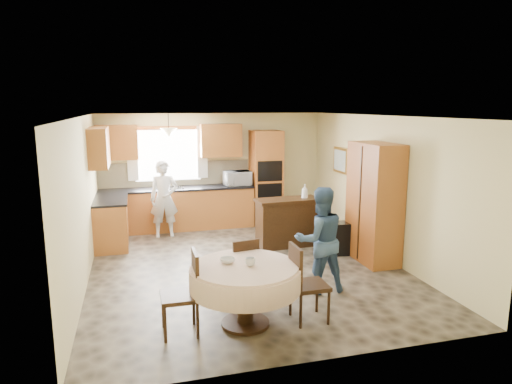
{
  "coord_description": "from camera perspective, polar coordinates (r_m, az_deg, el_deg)",
  "views": [
    {
      "loc": [
        -1.74,
        -7.1,
        2.68
      ],
      "look_at": [
        0.27,
        0.3,
        1.21
      ],
      "focal_mm": 32.0,
      "sensor_mm": 36.0,
      "label": 1
    }
  ],
  "objects": [
    {
      "name": "base_cab_back",
      "position": [
        10.09,
        -9.75,
        -2.14
      ],
      "size": [
        3.3,
        0.6,
        0.88
      ],
      "primitive_type": "cube",
      "color": "#CB7936",
      "rests_on": "floor"
    },
    {
      "name": "chair_back",
      "position": [
        6.3,
        -1.62,
        -9.35
      ],
      "size": [
        0.46,
        0.46,
        0.91
      ],
      "rotation": [
        0.0,
        0.0,
        3.32
      ],
      "color": "#331D0E",
      "rests_on": "floor"
    },
    {
      "name": "person_sink",
      "position": [
        9.51,
        -11.42,
        -0.85
      ],
      "size": [
        0.58,
        0.38,
        1.58
      ],
      "primitive_type": "imported",
      "rotation": [
        0.0,
        0.0,
        -0.01
      ],
      "color": "silver",
      "rests_on": "floor"
    },
    {
      "name": "dining_table",
      "position": [
        5.64,
        -1.37,
        -10.78
      ],
      "size": [
        1.35,
        1.35,
        0.77
      ],
      "color": "#331D0E",
      "rests_on": "floor"
    },
    {
      "name": "counter_left",
      "position": [
        9.08,
        -17.79,
        -0.98
      ],
      "size": [
        0.64,
        1.2,
        0.04
      ],
      "primitive_type": "cube",
      "color": "black",
      "rests_on": "base_cab_left"
    },
    {
      "name": "floor",
      "position": [
        7.78,
        -1.35,
        -9.3
      ],
      "size": [
        5.0,
        6.0,
        0.01
      ],
      "primitive_type": "cube",
      "color": "#6B5E4B",
      "rests_on": "ground"
    },
    {
      "name": "chair_left",
      "position": [
        5.54,
        -8.73,
        -11.87
      ],
      "size": [
        0.43,
        0.43,
        1.0
      ],
      "rotation": [
        0.0,
        0.0,
        -1.58
      ],
      "color": "#331D0E",
      "rests_on": "floor"
    },
    {
      "name": "curtain_left",
      "position": [
        10.08,
        -15.21,
        4.6
      ],
      "size": [
        0.22,
        0.02,
        1.15
      ],
      "primitive_type": "cube",
      "color": "white",
      "rests_on": "wall_back"
    },
    {
      "name": "oven_lower",
      "position": [
        10.09,
        1.75,
        -0.19
      ],
      "size": [
        0.56,
        0.01,
        0.45
      ],
      "primitive_type": "cube",
      "color": "black",
      "rests_on": "oven_tower"
    },
    {
      "name": "microwave",
      "position": [
        10.12,
        -2.34,
        1.73
      ],
      "size": [
        0.6,
        0.43,
        0.32
      ],
      "primitive_type": "imported",
      "rotation": [
        0.0,
        0.0,
        0.08
      ],
      "color": "silver",
      "rests_on": "counter_back"
    },
    {
      "name": "oven_tower",
      "position": [
        10.33,
        1.25,
        1.82
      ],
      "size": [
        0.66,
        0.62,
        2.12
      ],
      "primitive_type": "cube",
      "color": "#CB7936",
      "rests_on": "floor"
    },
    {
      "name": "bowl_table",
      "position": [
        5.66,
        -3.58,
        -8.54
      ],
      "size": [
        0.23,
        0.23,
        0.06
      ],
      "primitive_type": "imported",
      "rotation": [
        0.0,
        0.0,
        0.31
      ],
      "color": "#B2B2B2",
      "rests_on": "dining_table"
    },
    {
      "name": "space_heater",
      "position": [
        8.44,
        10.02,
        -5.74
      ],
      "size": [
        0.46,
        0.35,
        0.59
      ],
      "primitive_type": "cube",
      "rotation": [
        0.0,
        0.0,
        -0.13
      ],
      "color": "black",
      "rests_on": "floor"
    },
    {
      "name": "sideboard",
      "position": [
        8.79,
        3.96,
        -3.98
      ],
      "size": [
        1.24,
        0.57,
        0.87
      ],
      "primitive_type": "cube",
      "rotation": [
        0.0,
        0.0,
        0.06
      ],
      "color": "#331D0E",
      "rests_on": "floor"
    },
    {
      "name": "bowl_sideboard",
      "position": [
        8.58,
        1.83,
        -1.15
      ],
      "size": [
        0.29,
        0.29,
        0.06
      ],
      "primitive_type": "imported",
      "rotation": [
        0.0,
        0.0,
        -0.33
      ],
      "color": "#B2B2B2",
      "rests_on": "sideboard"
    },
    {
      "name": "cupboard",
      "position": [
        8.07,
        14.55,
        -1.32
      ],
      "size": [
        0.54,
        1.08,
        2.05
      ],
      "primitive_type": "cube",
      "color": "#CB7936",
      "rests_on": "floor"
    },
    {
      "name": "wall_cab_left",
      "position": [
        9.97,
        -17.02,
        5.94
      ],
      "size": [
        0.85,
        0.33,
        0.72
      ],
      "primitive_type": "cube",
      "color": "#A25B28",
      "rests_on": "wall_back"
    },
    {
      "name": "person_dining",
      "position": [
        6.65,
        7.99,
        -5.93
      ],
      "size": [
        0.76,
        0.59,
        1.54
      ],
      "primitive_type": "imported",
      "rotation": [
        0.0,
        0.0,
        3.13
      ],
      "color": "#375378",
      "rests_on": "floor"
    },
    {
      "name": "pendant",
      "position": [
        9.64,
        -10.85,
        7.33
      ],
      "size": [
        0.36,
        0.36,
        0.18
      ],
      "primitive_type": "cone",
      "rotation": [
        3.14,
        0.0,
        0.0
      ],
      "color": "beige",
      "rests_on": "ceiling"
    },
    {
      "name": "bottle_sideboard",
      "position": [
        8.77,
        6.11,
        -0.06
      ],
      "size": [
        0.16,
        0.16,
        0.32
      ],
      "primitive_type": "imported",
      "rotation": [
        0.0,
        0.0,
        -0.3
      ],
      "color": "silver",
      "rests_on": "sideboard"
    },
    {
      "name": "wall_cab_right",
      "position": [
        10.14,
        -4.43,
        6.46
      ],
      "size": [
        0.9,
        0.33,
        0.72
      ],
      "primitive_type": "cube",
      "color": "#A25B28",
      "rests_on": "wall_back"
    },
    {
      "name": "ceiling",
      "position": [
        7.31,
        -1.44,
        9.44
      ],
      "size": [
        5.0,
        6.0,
        0.01
      ],
      "primitive_type": "cube",
      "color": "white",
      "rests_on": "wall_back"
    },
    {
      "name": "wall_right",
      "position": [
        8.39,
        15.43,
        0.64
      ],
      "size": [
        0.02,
        6.0,
        2.5
      ],
      "primitive_type": "cube",
      "color": "beige",
      "rests_on": "floor"
    },
    {
      "name": "curtain_right",
      "position": [
        10.19,
        -6.73,
        4.97
      ],
      "size": [
        0.22,
        0.02,
        1.15
      ],
      "primitive_type": "cube",
      "color": "white",
      "rests_on": "wall_back"
    },
    {
      "name": "wall_front",
      "position": [
        4.67,
        7.47,
        -7.04
      ],
      "size": [
        5.0,
        0.02,
        2.5
      ],
      "primitive_type": "cube",
      "color": "beige",
      "rests_on": "floor"
    },
    {
      "name": "chair_right",
      "position": [
        5.79,
        5.97,
        -10.81
      ],
      "size": [
        0.43,
        0.43,
        0.99
      ],
      "rotation": [
        0.0,
        0.0,
        1.58
      ],
      "color": "#331D0E",
      "rests_on": "floor"
    },
    {
      "name": "counter_back",
      "position": [
        10.0,
        -9.84,
        0.43
      ],
      "size": [
        3.3,
        0.64,
        0.04
      ],
      "primitive_type": "cube",
      "color": "black",
      "rests_on": "base_cab_back"
    },
    {
      "name": "window",
      "position": [
        10.16,
        -10.96,
        4.55
      ],
      "size": [
        1.4,
        0.03,
        1.1
      ],
      "primitive_type": "cube",
      "color": "white",
      "rests_on": "wall_back"
    },
    {
      "name": "oven_upper",
      "position": [
        10.0,
        1.76,
        2.62
      ],
      "size": [
        0.56,
        0.01,
        0.45
      ],
      "primitive_type": "cube",
      "color": "black",
      "rests_on": "oven_tower"
    },
    {
      "name": "backsplash",
      "position": [
        10.24,
        -10.04,
        2.25
      ],
      "size": [
        3.3,
        0.02,
        0.55
      ],
      "primitive_type": "cube",
      "color": "beige",
      "rests_on": "wall_back"
    },
    {
      "name": "base_cab_left",
      "position": [
        9.19,
        -17.63,
        -3.79
      ],
      "size": [
        0.6,
        1.2,
        0.88
      ],
      "primitive_type": "cube",
      "color": "#CB7936",
      "rests_on": "floor"
    },
    {
      "name": "cup_table",
      "position": [
        5.55,
        -0.72,
        -8.72
      ],
      "size": [
        0.14,
        0.14,
        0.1
      ],
      "primitive_type": "imported",
      "rotation": [
        0.0,
        0.0,
        -0.17
      ],
      "color": "#B2B2B2",
      "rests_on": "dining_table"
    },
    {
      "name": "wall_left",
      "position": [
        7.28,
        -20.88,
        -1.19
      ],
      "size": [
        0.02,
        6.0,
        2.5
      ],
      "primitive_type": "cube",
      "color": "beige",
      "rests_on": "floor"
    },
    {
      "name": "wall_back",
      "position": [
        10.34,
        -5.36,
        2.85
      ],
      "size": [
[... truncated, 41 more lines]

